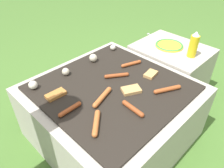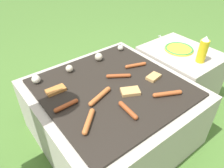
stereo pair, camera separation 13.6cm
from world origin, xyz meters
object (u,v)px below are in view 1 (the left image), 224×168
plate_colorful (169,45)px  fork_utensil (155,37)px  sausage_front_center (102,97)px  condiment_bottle (194,45)px

plate_colorful → fork_utensil: plate_colorful is taller
plate_colorful → sausage_front_center: bearing=-173.6°
sausage_front_center → fork_utensil: 0.95m
sausage_front_center → plate_colorful: sausage_front_center is taller
plate_colorful → fork_utensil: 0.19m
sausage_front_center → fork_utensil: (0.91, 0.28, -0.01)m
condiment_bottle → plate_colorful: bearing=83.5°
condiment_bottle → fork_utensil: size_ratio=0.94×
condiment_bottle → fork_utensil: 0.41m
sausage_front_center → condiment_bottle: condiment_bottle is taller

